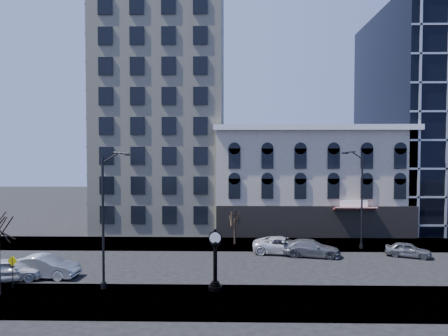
{
  "coord_description": "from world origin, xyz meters",
  "views": [
    {
      "loc": [
        2.75,
        -32.67,
        9.28
      ],
      "look_at": [
        2.0,
        4.0,
        8.0
      ],
      "focal_mm": 32.0,
      "sensor_mm": 36.0,
      "label": 1
    }
  ],
  "objects_px": {
    "street_lamp_near": "(112,184)",
    "car_near_a": "(10,269)",
    "warning_sign": "(13,266)",
    "car_near_b": "(45,267)",
    "street_clock": "(215,262)"
  },
  "relations": [
    {
      "from": "street_clock",
      "to": "car_near_a",
      "type": "relative_size",
      "value": 0.87
    },
    {
      "from": "car_near_b",
      "to": "street_clock",
      "type": "bearing_deg",
      "value": -98.34
    },
    {
      "from": "street_lamp_near",
      "to": "car_near_b",
      "type": "relative_size",
      "value": 1.88
    },
    {
      "from": "street_clock",
      "to": "car_near_a",
      "type": "height_order",
      "value": "street_clock"
    },
    {
      "from": "street_lamp_near",
      "to": "warning_sign",
      "type": "bearing_deg",
      "value": -173.21
    },
    {
      "from": "street_clock",
      "to": "street_lamp_near",
      "type": "distance_m",
      "value": 8.71
    },
    {
      "from": "car_near_a",
      "to": "car_near_b",
      "type": "xyz_separation_m",
      "value": [
        2.27,
        0.65,
        0.03
      ]
    },
    {
      "from": "street_lamp_near",
      "to": "car_near_a",
      "type": "relative_size",
      "value": 2.0
    },
    {
      "from": "street_clock",
      "to": "warning_sign",
      "type": "bearing_deg",
      "value": 177.12
    },
    {
      "from": "street_clock",
      "to": "car_near_b",
      "type": "relative_size",
      "value": 0.82
    },
    {
      "from": "street_lamp_near",
      "to": "car_near_a",
      "type": "distance_m",
      "value": 10.73
    },
    {
      "from": "street_lamp_near",
      "to": "car_near_a",
      "type": "bearing_deg",
      "value": 173.22
    },
    {
      "from": "warning_sign",
      "to": "car_near_b",
      "type": "distance_m",
      "value": 2.94
    },
    {
      "from": "warning_sign",
      "to": "car_near_b",
      "type": "bearing_deg",
      "value": 73.16
    },
    {
      "from": "street_clock",
      "to": "car_near_a",
      "type": "bearing_deg",
      "value": 169.57
    }
  ]
}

